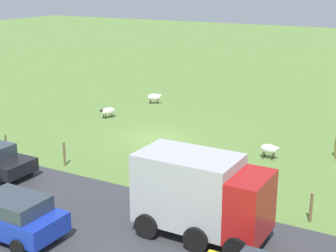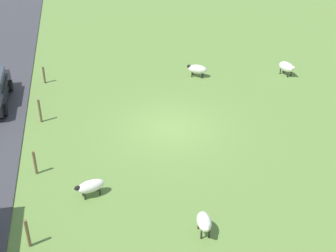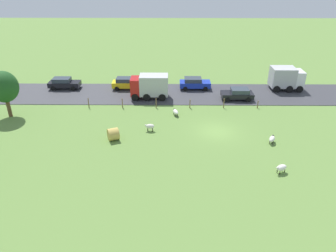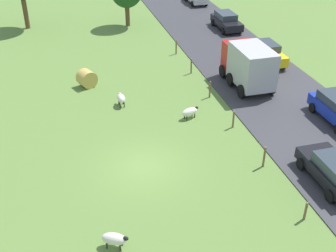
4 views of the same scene
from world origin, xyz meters
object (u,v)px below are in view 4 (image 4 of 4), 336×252
Objects in this scene: sheep_3 at (114,239)px; truck_0 at (249,64)px; sheep_1 at (190,112)px; car_4 at (267,53)px; car_1 at (335,170)px; sheep_2 at (121,98)px; hay_bale_0 at (87,79)px; car_3 at (226,21)px.

sheep_3 is 0.25× the size of truck_0.
sheep_1 is 11.42m from car_4.
car_4 reaches higher than car_1.
sheep_2 is 0.86× the size of sheep_3.
sheep_3 is 22.87m from car_4.
car_4 reaches higher than hay_bale_0.
truck_0 is (12.08, 13.15, 1.29)m from sheep_3.
sheep_3 is at bearing -91.99° from hay_bale_0.
car_4 is at bearing 47.35° from sheep_3.
car_4 is at bearing -90.37° from car_3.
sheep_1 is 1.23× the size of sheep_2.
car_3 is (3.93, 24.51, 0.03)m from car_1.
car_4 is (-0.06, -9.07, 0.03)m from car_3.
sheep_2 reaches higher than sheep_1.
sheep_1 is 4.94m from sheep_2.
sheep_1 is 0.31× the size of car_1.
hay_bale_0 reaches higher than sheep_1.
truck_0 reaches higher than car_1.
sheep_3 is at bearing -132.65° from car_4.
truck_0 reaches higher than car_3.
car_1 is at bearing -50.96° from sheep_2.
car_1 reaches higher than sheep_3.
sheep_2 is 13.66m from car_4.
car_3 is at bearing 60.79° from sheep_1.
sheep_1 is 6.63m from truck_0.
sheep_3 is at bearing -120.99° from car_3.
hay_bale_0 is at bearing -147.38° from car_3.
car_1 is at bearing 6.75° from sheep_3.
car_4 is at bearing 2.00° from hay_bale_0.
car_4 is (12.99, 4.21, 0.35)m from sheep_2.
sheep_3 is 11.70m from car_1.
sheep_2 is 0.25× the size of car_1.
hay_bale_0 is 0.30× the size of car_1.
car_1 is 0.95× the size of car_3.
car_4 reaches higher than sheep_3.
car_4 is (3.41, 3.67, -0.85)m from truck_0.
truck_0 is 1.21× the size of car_4.
hay_bale_0 is (-1.94, 3.68, 0.07)m from sheep_2.
car_3 is (14.98, 9.59, 0.25)m from hay_bale_0.
sheep_3 is at bearing -173.25° from car_1.
car_1 is at bearing -53.48° from hay_bale_0.
car_3 is (13.05, 13.27, 0.32)m from sheep_2.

